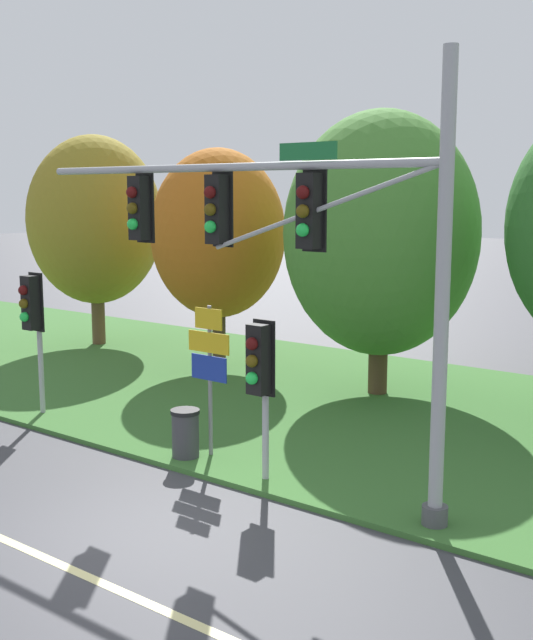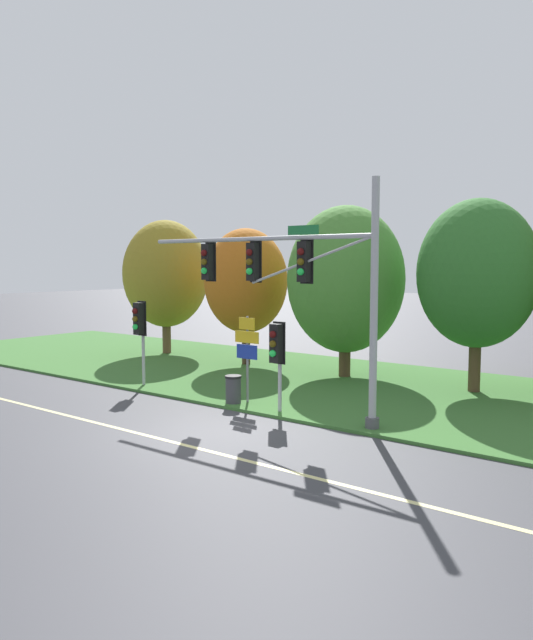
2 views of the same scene
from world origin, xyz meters
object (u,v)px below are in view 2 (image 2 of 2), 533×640
tree_nearest_road (166,274)px  trash_bin (233,389)px  pedestrian_signal_further_along (277,348)px  tree_left_of_mast (246,281)px  tree_behind_signpost (346,280)px  tree_mid_verge (477,274)px  route_sign_post (247,347)px  traffic_signal_mast (293,276)px  pedestrian_signal_near_kerb (140,324)px

tree_nearest_road → trash_bin: size_ratio=7.42×
pedestrian_signal_further_along → trash_bin: (-1.95, 0.17, -1.57)m
tree_left_of_mast → trash_bin: tree_left_of_mast is taller
pedestrian_signal_further_along → trash_bin: bearing=175.1°
tree_behind_signpost → tree_mid_verge: bearing=2.5°
tree_nearest_road → tree_mid_verge: size_ratio=0.98×
route_sign_post → tree_nearest_road: 12.67m
tree_nearest_road → tree_mid_verge: 16.16m
tree_mid_verge → trash_bin: size_ratio=7.54×
tree_left_of_mast → traffic_signal_mast: bearing=-41.7°
trash_bin → traffic_signal_mast: bearing=0.1°
pedestrian_signal_near_kerb → route_sign_post: pedestrian_signal_near_kerb is taller
tree_nearest_road → trash_bin: (10.42, -6.74, -3.65)m
traffic_signal_mast → pedestrian_signal_near_kerb: (-7.25, 0.09, -1.92)m
pedestrian_signal_near_kerb → route_sign_post: bearing=3.1°
tree_behind_signpost → traffic_signal_mast: bearing=-72.7°
pedestrian_signal_further_along → traffic_signal_mast: bearing=18.8°
tree_left_of_mast → pedestrian_signal_further_along: bearing=-44.5°
route_sign_post → trash_bin: (-0.30, -0.38, -1.42)m
traffic_signal_mast → trash_bin: (-2.45, -0.00, -3.82)m
route_sign_post → tree_behind_signpost: tree_behind_signpost is taller
tree_left_of_mast → tree_mid_verge: bearing=1.9°
pedestrian_signal_further_along → route_sign_post: bearing=161.8°
tree_left_of_mast → tree_mid_verge: 10.60m
traffic_signal_mast → pedestrian_signal_further_along: bearing=-161.2°
traffic_signal_mast → tree_mid_verge: bearing=64.4°
traffic_signal_mast → trash_bin: bearing=-179.9°
tree_nearest_road → tree_left_of_mast: tree_nearest_road is taller
tree_behind_signpost → pedestrian_signal_further_along: bearing=-77.1°
tree_left_of_mast → tree_mid_verge: (10.58, 0.34, 0.44)m
route_sign_post → tree_mid_verge: (5.44, 6.49, 2.42)m
pedestrian_signal_near_kerb → tree_mid_verge: (10.53, 6.76, 1.93)m
tree_left_of_mast → trash_bin: 8.80m
traffic_signal_mast → tree_behind_signpost: bearing=107.3°
traffic_signal_mast → tree_mid_verge: (3.28, 6.86, 0.01)m
route_sign_post → tree_left_of_mast: tree_left_of_mast is taller
pedestrian_signal_near_kerb → route_sign_post: 5.13m
tree_mid_verge → trash_bin: (-5.74, -6.86, -3.83)m
tree_behind_signpost → route_sign_post: bearing=-90.8°
traffic_signal_mast → tree_nearest_road: traffic_signal_mast is taller
traffic_signal_mast → route_sign_post: traffic_signal_mast is taller
tree_behind_signpost → pedestrian_signal_near_kerb: bearing=-128.5°
pedestrian_signal_further_along → pedestrian_signal_near_kerb: bearing=177.7°
tree_mid_verge → trash_bin: tree_mid_verge is taller
pedestrian_signal_near_kerb → trash_bin: size_ratio=3.50×
traffic_signal_mast → pedestrian_signal_near_kerb: traffic_signal_mast is taller
traffic_signal_mast → trash_bin: size_ratio=9.63×
route_sign_post → tree_mid_verge: 8.80m
pedestrian_signal_near_kerb → tree_nearest_road: size_ratio=0.47×
traffic_signal_mast → pedestrian_signal_near_kerb: bearing=179.3°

